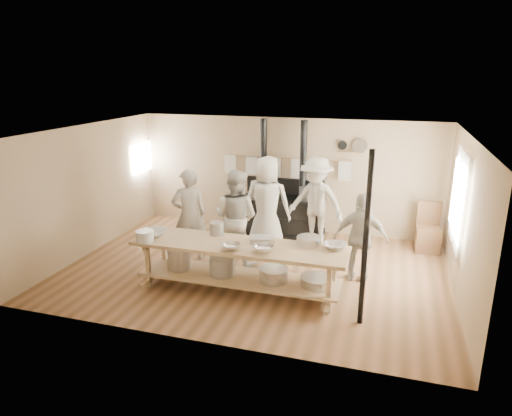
# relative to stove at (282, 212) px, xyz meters

# --- Properties ---
(ground) EXTENTS (7.00, 7.00, 0.00)m
(ground) POSITION_rel_stove_xyz_m (0.01, -2.12, -0.52)
(ground) COLOR brown
(ground) RESTS_ON ground
(room_shell) EXTENTS (7.00, 7.00, 7.00)m
(room_shell) POSITION_rel_stove_xyz_m (0.01, -2.12, 1.10)
(room_shell) COLOR tan
(room_shell) RESTS_ON ground
(window_right) EXTENTS (0.09, 1.50, 1.65)m
(window_right) POSITION_rel_stove_xyz_m (3.48, -1.52, 0.98)
(window_right) COLOR beige
(window_right) RESTS_ON ground
(left_opening) EXTENTS (0.00, 0.90, 0.90)m
(left_opening) POSITION_rel_stove_xyz_m (-3.44, -0.12, 1.08)
(left_opening) COLOR white
(left_opening) RESTS_ON ground
(stove) EXTENTS (1.90, 0.75, 2.60)m
(stove) POSITION_rel_stove_xyz_m (0.00, 0.00, 0.00)
(stove) COLOR black
(stove) RESTS_ON ground
(towel_rail) EXTENTS (3.00, 0.04, 0.47)m
(towel_rail) POSITION_rel_stove_xyz_m (0.01, 0.28, 1.04)
(towel_rail) COLOR tan
(towel_rail) RESTS_ON ground
(back_wall_shelf) EXTENTS (0.63, 0.14, 0.32)m
(back_wall_shelf) POSITION_rel_stove_xyz_m (1.47, 0.32, 1.48)
(back_wall_shelf) COLOR tan
(back_wall_shelf) RESTS_ON ground
(prep_table) EXTENTS (3.60, 0.90, 0.85)m
(prep_table) POSITION_rel_stove_xyz_m (-0.00, -3.02, -0.00)
(prep_table) COLOR tan
(prep_table) RESTS_ON ground
(support_post) EXTENTS (0.08, 0.08, 2.60)m
(support_post) POSITION_rel_stove_xyz_m (2.06, -3.47, 0.78)
(support_post) COLOR black
(support_post) RESTS_ON ground
(cook_far_left) EXTENTS (0.80, 0.75, 1.83)m
(cook_far_left) POSITION_rel_stove_xyz_m (-1.36, -1.99, 0.40)
(cook_far_left) COLOR #B1AE9D
(cook_far_left) RESTS_ON ground
(cook_left) EXTENTS (1.01, 0.84, 1.86)m
(cook_left) POSITION_rel_stove_xyz_m (-0.44, -1.89, 0.41)
(cook_left) COLOR #B1AE9D
(cook_left) RESTS_ON ground
(cook_center) EXTENTS (1.02, 0.71, 1.98)m
(cook_center) POSITION_rel_stove_xyz_m (-0.05, -1.07, 0.47)
(cook_center) COLOR #B1AE9D
(cook_center) RESTS_ON ground
(cook_right) EXTENTS (0.94, 0.40, 1.59)m
(cook_right) POSITION_rel_stove_xyz_m (1.91, -2.00, 0.27)
(cook_right) COLOR #B1AE9D
(cook_right) RESTS_ON ground
(cook_by_window) EXTENTS (1.39, 1.02, 1.93)m
(cook_by_window) POSITION_rel_stove_xyz_m (0.86, -0.53, 0.44)
(cook_by_window) COLOR #B1AE9D
(cook_by_window) RESTS_ON ground
(chair) EXTENTS (0.49, 0.49, 1.01)m
(chair) POSITION_rel_stove_xyz_m (3.16, -0.15, -0.22)
(chair) COLOR brown
(chair) RESTS_ON ground
(bowl_white_a) EXTENTS (0.51, 0.51, 0.10)m
(bowl_white_a) POSITION_rel_stove_xyz_m (-1.54, -3.06, 0.38)
(bowl_white_a) COLOR silver
(bowl_white_a) RESTS_ON prep_table
(bowl_steel_a) EXTENTS (0.41, 0.41, 0.10)m
(bowl_steel_a) POSITION_rel_stove_xyz_m (-0.03, -3.28, 0.38)
(bowl_steel_a) COLOR silver
(bowl_steel_a) RESTS_ON prep_table
(bowl_white_b) EXTENTS (0.40, 0.40, 0.09)m
(bowl_white_b) POSITION_rel_stove_xyz_m (1.56, -2.75, 0.37)
(bowl_white_b) COLOR silver
(bowl_white_b) RESTS_ON prep_table
(bowl_steel_b) EXTENTS (0.45, 0.45, 0.10)m
(bowl_steel_b) POSITION_rel_stove_xyz_m (0.48, -3.22, 0.38)
(bowl_steel_b) COLOR silver
(bowl_steel_b) RESTS_ON prep_table
(roasting_pan) EXTENTS (0.48, 0.39, 0.09)m
(roasting_pan) POSITION_rel_stove_xyz_m (0.35, -2.80, 0.37)
(roasting_pan) COLOR #B2B2B7
(roasting_pan) RESTS_ON prep_table
(mixing_bowl_large) EXTENTS (0.41, 0.41, 0.13)m
(mixing_bowl_large) POSITION_rel_stove_xyz_m (1.12, -2.69, 0.39)
(mixing_bowl_large) COLOR silver
(mixing_bowl_large) RESTS_ON prep_table
(bucket_galv) EXTENTS (0.27, 0.27, 0.22)m
(bucket_galv) POSITION_rel_stove_xyz_m (-0.51, -2.69, 0.44)
(bucket_galv) COLOR gray
(bucket_galv) RESTS_ON prep_table
(deep_bowl_enamel) EXTENTS (0.33, 0.33, 0.19)m
(deep_bowl_enamel) POSITION_rel_stove_xyz_m (-1.54, -3.35, 0.42)
(deep_bowl_enamel) COLOR silver
(deep_bowl_enamel) RESTS_ON prep_table
(pitcher) EXTENTS (0.14, 0.14, 0.21)m
(pitcher) POSITION_rel_stove_xyz_m (-0.51, -2.69, 0.43)
(pitcher) COLOR silver
(pitcher) RESTS_ON prep_table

